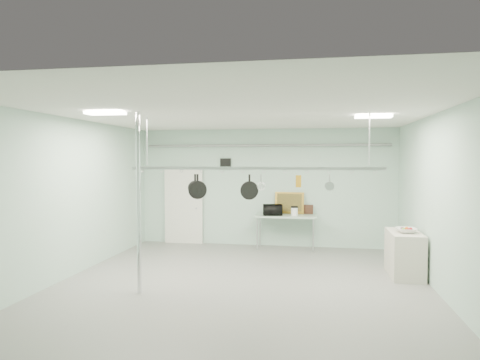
% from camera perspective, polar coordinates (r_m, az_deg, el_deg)
% --- Properties ---
extents(floor, '(8.00, 8.00, 0.00)m').
position_cam_1_polar(floor, '(8.11, -0.01, -14.20)').
color(floor, gray).
rests_on(floor, ground).
extents(ceiling, '(7.00, 8.00, 0.02)m').
position_cam_1_polar(ceiling, '(7.81, -0.01, 8.82)').
color(ceiling, silver).
rests_on(ceiling, back_wall).
extents(back_wall, '(7.00, 0.02, 3.20)m').
position_cam_1_polar(back_wall, '(11.74, 3.34, -1.01)').
color(back_wall, '#AACCBD').
rests_on(back_wall, floor).
extents(right_wall, '(0.02, 8.00, 3.20)m').
position_cam_1_polar(right_wall, '(7.98, 25.55, -3.01)').
color(right_wall, '#AACCBD').
rests_on(right_wall, floor).
extents(door, '(1.10, 0.10, 2.20)m').
position_cam_1_polar(door, '(12.21, -7.50, -3.47)').
color(door, silver).
rests_on(door, floor).
extents(wall_vent, '(0.30, 0.04, 0.30)m').
position_cam_1_polar(wall_vent, '(11.87, -1.95, 2.18)').
color(wall_vent, black).
rests_on(wall_vent, back_wall).
extents(conduit_pipe, '(6.60, 0.07, 0.07)m').
position_cam_1_polar(conduit_pipe, '(11.63, 3.31, 4.63)').
color(conduit_pipe, gray).
rests_on(conduit_pipe, back_wall).
extents(chrome_pole, '(0.08, 0.08, 3.20)m').
position_cam_1_polar(chrome_pole, '(7.71, -13.36, -3.01)').
color(chrome_pole, silver).
rests_on(chrome_pole, floor).
extents(prep_table, '(1.60, 0.70, 0.91)m').
position_cam_1_polar(prep_table, '(11.37, 6.12, -5.02)').
color(prep_table, '#9AB6A2').
rests_on(prep_table, floor).
extents(side_cabinet, '(0.60, 1.20, 0.90)m').
position_cam_1_polar(side_cabinet, '(9.42, 21.06, -9.16)').
color(side_cabinet, beige).
rests_on(side_cabinet, floor).
extents(pot_rack, '(4.80, 0.06, 1.00)m').
position_cam_1_polar(pot_rack, '(8.03, 1.76, 1.79)').
color(pot_rack, '#B7B7BC').
rests_on(pot_rack, ceiling).
extents(light_panel_left, '(0.65, 0.30, 0.05)m').
position_cam_1_polar(light_panel_left, '(7.75, -17.52, 8.52)').
color(light_panel_left, white).
rests_on(light_panel_left, ceiling).
extents(light_panel_right, '(0.65, 0.30, 0.05)m').
position_cam_1_polar(light_panel_right, '(8.35, 17.35, 8.09)').
color(light_panel_right, white).
rests_on(light_panel_right, ceiling).
extents(microwave, '(0.54, 0.41, 0.28)m').
position_cam_1_polar(microwave, '(11.28, 4.38, -4.00)').
color(microwave, black).
rests_on(microwave, prep_table).
extents(coffee_canister, '(0.21, 0.21, 0.21)m').
position_cam_1_polar(coffee_canister, '(11.23, 7.26, -4.21)').
color(coffee_canister, white).
rests_on(coffee_canister, prep_table).
extents(painting_large, '(0.79, 0.20, 0.58)m').
position_cam_1_polar(painting_large, '(11.62, 6.60, -3.06)').
color(painting_large, '#B88A31').
rests_on(painting_large, prep_table).
extents(painting_small, '(0.31, 0.11, 0.25)m').
position_cam_1_polar(painting_small, '(11.62, 8.99, -3.89)').
color(painting_small, '#351D12').
rests_on(painting_small, prep_table).
extents(fruit_bowl, '(0.41, 0.41, 0.10)m').
position_cam_1_polar(fruit_bowl, '(9.22, 21.29, -6.27)').
color(fruit_bowl, silver).
rests_on(fruit_bowl, side_cabinet).
extents(skillet_left, '(0.35, 0.19, 0.48)m').
position_cam_1_polar(skillet_left, '(8.26, -5.68, -0.87)').
color(skillet_left, black).
rests_on(skillet_left, pot_rack).
extents(skillet_mid, '(0.28, 0.08, 0.40)m').
position_cam_1_polar(skillet_mid, '(8.28, -6.00, -0.60)').
color(skillet_mid, black).
rests_on(skillet_mid, pot_rack).
extents(skillet_right, '(0.34, 0.20, 0.48)m').
position_cam_1_polar(skillet_right, '(8.05, 1.26, -0.96)').
color(skillet_right, black).
rests_on(skillet_right, pot_rack).
extents(whisk, '(0.20, 0.20, 0.29)m').
position_cam_1_polar(whisk, '(8.02, 2.83, -0.29)').
color(whisk, '#ADAEB2').
rests_on(whisk, pot_rack).
extents(grater, '(0.10, 0.02, 0.24)m').
position_cam_1_polar(grater, '(7.96, 7.80, -0.16)').
color(grater, yellow).
rests_on(grater, pot_rack).
extents(saucepan, '(0.19, 0.14, 0.29)m').
position_cam_1_polar(saucepan, '(7.96, 11.84, -0.37)').
color(saucepan, '#ABABAF').
rests_on(saucepan, pot_rack).
extents(fruit_cluster, '(0.24, 0.24, 0.09)m').
position_cam_1_polar(fruit_cluster, '(9.21, 21.29, -6.03)').
color(fruit_cluster, maroon).
rests_on(fruit_cluster, fruit_bowl).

